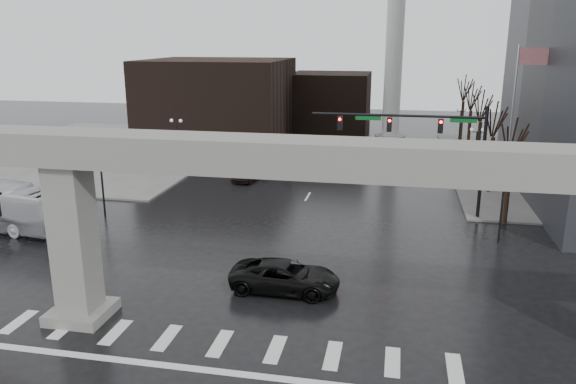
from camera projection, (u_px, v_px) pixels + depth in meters
The scene contains 21 objects.
ground at pixel (227, 332), 24.71m from camera, with size 160.00×160.00×0.00m, color black.
sidewalk_nw at pixel (101, 150), 63.58m from camera, with size 28.00×36.00×0.15m, color slate.
elevated_guideway at pixel (252, 182), 22.63m from camera, with size 48.00×2.60×8.70m.
building_far_left at pixel (218, 103), 65.68m from camera, with size 16.00×14.00×10.00m, color black.
building_far_mid at pixel (330, 104), 73.15m from camera, with size 10.00×10.00×8.00m, color black.
smokestack at pixel (395, 29), 63.47m from camera, with size 3.60×3.60×30.00m.
signal_mast_arm at pixel (428, 136), 39.22m from camera, with size 12.12×0.43×8.00m.
flagpole_assembly at pixel (517, 108), 40.61m from camera, with size 2.06×0.12×12.00m.
lamp_right_0 at pixel (504, 189), 34.47m from camera, with size 1.22×0.32×5.11m.
lamp_right_1 at pixel (476, 147), 47.70m from camera, with size 1.22×0.32×5.11m.
lamp_right_2 at pixel (460, 123), 60.93m from camera, with size 1.22×0.32×5.11m.
lamp_left_0 at pixel (101, 170), 39.54m from camera, with size 1.22×0.32×5.11m.
lamp_left_1 at pixel (177, 136), 52.77m from camera, with size 1.22×0.32×5.11m.
lamp_left_2 at pixel (222, 116), 66.00m from camera, with size 1.22×0.32×5.11m.
tree_right_0 at pixel (509, 185), 38.26m from camera, with size 1.09×1.58×7.50m.
tree_right_1 at pixel (491, 159), 45.80m from camera, with size 1.09×1.61×7.67m.
tree_right_2 at pixel (479, 141), 53.34m from camera, with size 1.10×1.63×7.85m.
tree_right_3 at pixel (470, 128), 60.89m from camera, with size 1.11×1.66×8.02m.
tree_right_4 at pixel (462, 117), 68.43m from camera, with size 1.12×1.69×8.19m.
pickup_truck at pixel (285, 276), 28.52m from camera, with size 2.57×5.57×1.55m, color black.
far_car at pixel (250, 171), 50.61m from camera, with size 1.85×4.60×1.57m, color black.
Camera 1 is at (6.95, -21.20, 12.56)m, focal length 35.00 mm.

